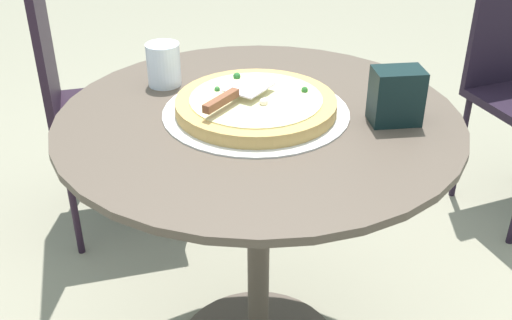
# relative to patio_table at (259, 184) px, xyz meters

# --- Properties ---
(patio_table) EXTENTS (0.92, 0.92, 0.76)m
(patio_table) POSITION_rel_patio_table_xyz_m (0.00, 0.00, 0.00)
(patio_table) COLOR #4F4238
(patio_table) RESTS_ON ground
(pizza_on_tray) EXTENTS (0.42, 0.42, 0.05)m
(pizza_on_tray) POSITION_rel_patio_table_xyz_m (0.01, 0.01, 0.20)
(pizza_on_tray) COLOR silver
(pizza_on_tray) RESTS_ON patio_table
(pizza_server) EXTENTS (0.22, 0.10, 0.02)m
(pizza_server) POSITION_rel_patio_table_xyz_m (-0.03, 0.04, 0.24)
(pizza_server) COLOR silver
(pizza_server) RESTS_ON pizza_on_tray
(drinking_cup) EXTENTS (0.08, 0.08, 0.10)m
(drinking_cup) POSITION_rel_patio_table_xyz_m (0.07, 0.28, 0.24)
(drinking_cup) COLOR silver
(drinking_cup) RESTS_ON patio_table
(napkin_dispenser) EXTENTS (0.12, 0.13, 0.12)m
(napkin_dispenser) POSITION_rel_patio_table_xyz_m (0.08, -0.29, 0.25)
(napkin_dispenser) COLOR black
(napkin_dispenser) RESTS_ON patio_table
(patio_chair_far) EXTENTS (0.60, 0.60, 0.92)m
(patio_chair_far) POSITION_rel_patio_table_xyz_m (0.39, 0.78, -0.05)
(patio_chair_far) COLOR black
(patio_chair_far) RESTS_ON ground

